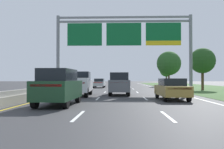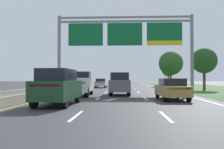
# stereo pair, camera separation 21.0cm
# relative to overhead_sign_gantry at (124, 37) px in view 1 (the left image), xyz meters

# --- Properties ---
(ground_plane) EXTENTS (220.00, 220.00, 0.00)m
(ground_plane) POSITION_rel_overhead_sign_gantry_xyz_m (-0.30, 7.61, -6.11)
(ground_plane) COLOR #333335
(lane_striping) EXTENTS (11.96, 106.00, 0.01)m
(lane_striping) POSITION_rel_overhead_sign_gantry_xyz_m (-0.30, 7.15, -6.11)
(lane_striping) COLOR white
(lane_striping) RESTS_ON ground
(grass_verge_right) EXTENTS (14.00, 110.00, 0.02)m
(grass_verge_right) POSITION_rel_overhead_sign_gantry_xyz_m (13.65, 7.61, -6.10)
(grass_verge_right) COLOR #3D602D
(grass_verge_right) RESTS_ON ground
(median_barrier_concrete) EXTENTS (0.60, 110.00, 0.85)m
(median_barrier_concrete) POSITION_rel_overhead_sign_gantry_xyz_m (-6.90, 7.61, -5.76)
(median_barrier_concrete) COLOR #99968E
(median_barrier_concrete) RESTS_ON ground
(overhead_sign_gantry) EXTENTS (15.06, 0.42, 8.60)m
(overhead_sign_gantry) POSITION_rel_overhead_sign_gantry_xyz_m (0.00, 0.00, 0.00)
(overhead_sign_gantry) COLOR gray
(overhead_sign_gantry) RESTS_ON ground
(pickup_truck_white) EXTENTS (2.15, 5.45, 2.20)m
(pickup_truck_white) POSITION_rel_overhead_sign_gantry_xyz_m (-4.10, -5.07, -5.04)
(pickup_truck_white) COLOR silver
(pickup_truck_white) RESTS_ON ground
(car_darkgreen_left_lane_suv) EXTENTS (2.02, 4.75, 2.11)m
(car_darkgreen_left_lane_suv) POSITION_rel_overhead_sign_gantry_xyz_m (-3.99, -12.90, -5.02)
(car_darkgreen_left_lane_suv) COLOR #193D23
(car_darkgreen_left_lane_suv) RESTS_ON ground
(car_gold_right_lane_sedan) EXTENTS (1.93, 4.45, 1.57)m
(car_gold_right_lane_sedan) POSITION_rel_overhead_sign_gantry_xyz_m (3.37, -8.97, -5.30)
(car_gold_right_lane_sedan) COLOR #A38438
(car_gold_right_lane_sedan) RESTS_ON ground
(car_silver_left_lane_sedan) EXTENTS (1.85, 4.41, 1.57)m
(car_silver_left_lane_sedan) POSITION_rel_overhead_sign_gantry_xyz_m (-3.99, 15.11, -5.30)
(car_silver_left_lane_sedan) COLOR #B2B5BA
(car_silver_left_lane_sedan) RESTS_ON ground
(car_grey_centre_lane_suv) EXTENTS (1.93, 4.71, 2.11)m
(car_grey_centre_lane_suv) POSITION_rel_overhead_sign_gantry_xyz_m (-0.50, -3.89, -5.02)
(car_grey_centre_lane_suv) COLOR slate
(car_grey_centre_lane_suv) RESTS_ON ground
(roadside_tree_mid) EXTENTS (3.41, 3.41, 5.68)m
(roadside_tree_mid) POSITION_rel_overhead_sign_gantry_xyz_m (10.65, 6.24, -2.16)
(roadside_tree_mid) COLOR #4C3823
(roadside_tree_mid) RESTS_ON ground
(roadside_tree_far) EXTENTS (5.00, 5.00, 7.24)m
(roadside_tree_far) POSITION_rel_overhead_sign_gantry_xyz_m (9.70, 24.21, -1.38)
(roadside_tree_far) COLOR #4C3823
(roadside_tree_far) RESTS_ON ground
(roadside_tree_distant) EXTENTS (3.39, 3.39, 5.47)m
(roadside_tree_distant) POSITION_rel_overhead_sign_gantry_xyz_m (11.57, 37.09, -2.36)
(roadside_tree_distant) COLOR #4C3823
(roadside_tree_distant) RESTS_ON ground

